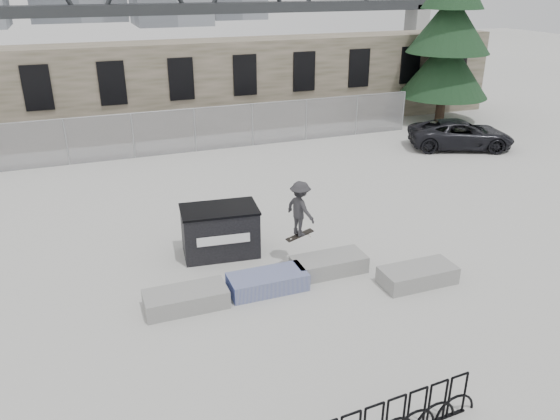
{
  "coord_description": "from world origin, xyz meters",
  "views": [
    {
      "loc": [
        -4.9,
        -11.49,
        7.43
      ],
      "look_at": [
        0.14,
        1.88,
        1.3
      ],
      "focal_mm": 35.0,
      "sensor_mm": 36.0,
      "label": 1
    }
  ],
  "objects_px": {
    "planter_offset": "(418,275)",
    "dumpster": "(220,231)",
    "planter_center_right": "(329,264)",
    "suv": "(461,134)",
    "skateboarder": "(300,209)",
    "spruce_tree": "(449,31)",
    "planter_center_left": "(268,281)",
    "planter_far_left": "(186,298)"
  },
  "relations": [
    {
      "from": "suv",
      "to": "skateboarder",
      "type": "bearing_deg",
      "value": 146.34
    },
    {
      "from": "planter_center_right",
      "to": "suv",
      "type": "relative_size",
      "value": 0.42
    },
    {
      "from": "suv",
      "to": "skateboarder",
      "type": "distance_m",
      "value": 13.82
    },
    {
      "from": "planter_offset",
      "to": "dumpster",
      "type": "bearing_deg",
      "value": 141.87
    },
    {
      "from": "spruce_tree",
      "to": "planter_center_left",
      "type": "bearing_deg",
      "value": -137.95
    },
    {
      "from": "planter_offset",
      "to": "dumpster",
      "type": "distance_m",
      "value": 5.61
    },
    {
      "from": "dumpster",
      "to": "planter_offset",
      "type": "bearing_deg",
      "value": -31.97
    },
    {
      "from": "spruce_tree",
      "to": "suv",
      "type": "relative_size",
      "value": 2.42
    },
    {
      "from": "planter_far_left",
      "to": "planter_center_right",
      "type": "relative_size",
      "value": 1.0
    },
    {
      "from": "planter_center_right",
      "to": "planter_offset",
      "type": "relative_size",
      "value": 1.0
    },
    {
      "from": "planter_offset",
      "to": "planter_center_left",
      "type": "bearing_deg",
      "value": 164.24
    },
    {
      "from": "planter_offset",
      "to": "dumpster",
      "type": "height_order",
      "value": "dumpster"
    },
    {
      "from": "planter_far_left",
      "to": "planter_center_right",
      "type": "xyz_separation_m",
      "value": [
        3.99,
        0.35,
        0.0
      ]
    },
    {
      "from": "planter_center_left",
      "to": "spruce_tree",
      "type": "height_order",
      "value": "spruce_tree"
    },
    {
      "from": "planter_far_left",
      "to": "suv",
      "type": "bearing_deg",
      "value": 30.76
    },
    {
      "from": "planter_offset",
      "to": "spruce_tree",
      "type": "height_order",
      "value": "spruce_tree"
    },
    {
      "from": "planter_center_left",
      "to": "dumpster",
      "type": "distance_m",
      "value": 2.5
    },
    {
      "from": "dumpster",
      "to": "skateboarder",
      "type": "relative_size",
      "value": 1.39
    },
    {
      "from": "planter_center_right",
      "to": "spruce_tree",
      "type": "relative_size",
      "value": 0.17
    },
    {
      "from": "planter_center_right",
      "to": "spruce_tree",
      "type": "xyz_separation_m",
      "value": [
        13.03,
        13.15,
        4.56
      ]
    },
    {
      "from": "planter_far_left",
      "to": "planter_center_left",
      "type": "bearing_deg",
      "value": 1.73
    },
    {
      "from": "planter_far_left",
      "to": "planter_center_right",
      "type": "bearing_deg",
      "value": 4.97
    },
    {
      "from": "planter_far_left",
      "to": "planter_offset",
      "type": "bearing_deg",
      "value": -9.65
    },
    {
      "from": "planter_offset",
      "to": "planter_far_left",
      "type": "bearing_deg",
      "value": 170.35
    },
    {
      "from": "planter_center_right",
      "to": "planter_offset",
      "type": "height_order",
      "value": "same"
    },
    {
      "from": "dumpster",
      "to": "spruce_tree",
      "type": "xyz_separation_m",
      "value": [
        15.49,
        11.06,
        4.09
      ]
    },
    {
      "from": "planter_center_right",
      "to": "dumpster",
      "type": "relative_size",
      "value": 0.87
    },
    {
      "from": "planter_far_left",
      "to": "skateboarder",
      "type": "relative_size",
      "value": 1.21
    },
    {
      "from": "planter_center_right",
      "to": "planter_offset",
      "type": "distance_m",
      "value": 2.35
    },
    {
      "from": "planter_center_right",
      "to": "planter_offset",
      "type": "bearing_deg",
      "value": -35.1
    },
    {
      "from": "planter_offset",
      "to": "dumpster",
      "type": "xyz_separation_m",
      "value": [
        -4.39,
        3.45,
        0.47
      ]
    },
    {
      "from": "planter_offset",
      "to": "suv",
      "type": "xyz_separation_m",
      "value": [
        8.84,
        9.79,
        0.41
      ]
    },
    {
      "from": "planter_center_right",
      "to": "dumpster",
      "type": "distance_m",
      "value": 3.27
    },
    {
      "from": "planter_center_left",
      "to": "skateboarder",
      "type": "distance_m",
      "value": 2.14
    },
    {
      "from": "planter_center_right",
      "to": "spruce_tree",
      "type": "distance_m",
      "value": 19.06
    },
    {
      "from": "planter_offset",
      "to": "dumpster",
      "type": "relative_size",
      "value": 0.87
    },
    {
      "from": "planter_far_left",
      "to": "spruce_tree",
      "type": "xyz_separation_m",
      "value": [
        17.02,
        13.5,
        4.56
      ]
    },
    {
      "from": "planter_center_left",
      "to": "planter_center_right",
      "type": "distance_m",
      "value": 1.89
    },
    {
      "from": "spruce_tree",
      "to": "suv",
      "type": "bearing_deg",
      "value": -115.61
    },
    {
      "from": "planter_center_right",
      "to": "suv",
      "type": "xyz_separation_m",
      "value": [
        10.76,
        8.44,
        0.41
      ]
    },
    {
      "from": "dumpster",
      "to": "skateboarder",
      "type": "bearing_deg",
      "value": -31.8
    },
    {
      "from": "planter_center_left",
      "to": "planter_offset",
      "type": "relative_size",
      "value": 1.0
    }
  ]
}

